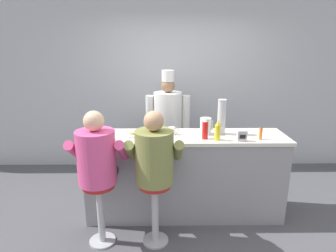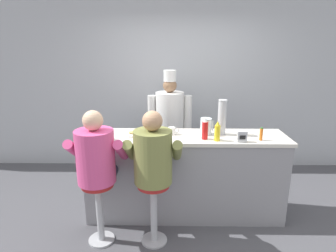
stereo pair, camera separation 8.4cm
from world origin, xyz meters
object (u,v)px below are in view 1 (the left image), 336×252
cup_stack_steel (222,117)px  ketchup_bottle_red (205,129)px  cereal_bowl (96,134)px  napkin_dispenser_chrome (242,136)px  hot_sauce_bottle_orange (261,133)px  diner_seated_pink (98,161)px  coffee_mug_white (172,131)px  breakfast_plate (133,134)px  diner_seated_olive (155,161)px  coffee_mug_blue (106,136)px  mustard_bottle_yellow (217,131)px  water_pitcher_clear (206,126)px  cook_in_whites_near (168,121)px

cup_stack_steel → ketchup_bottle_red: bearing=-139.8°
cereal_bowl → napkin_dispenser_chrome: size_ratio=1.40×
hot_sauce_bottle_orange → diner_seated_pink: diner_seated_pink is taller
diner_seated_pink → coffee_mug_white: bearing=35.9°
breakfast_plate → cereal_bowl: (-0.42, -0.02, 0.01)m
diner_seated_olive → diner_seated_pink: bearing=180.0°
breakfast_plate → ketchup_bottle_red: bearing=-9.8°
hot_sauce_bottle_orange → coffee_mug_blue: hot_sauce_bottle_orange is taller
mustard_bottle_yellow → cereal_bowl: bearing=173.0°
mustard_bottle_yellow → cup_stack_steel: size_ratio=0.54×
hot_sauce_bottle_orange → cereal_bowl: (-1.83, 0.15, -0.04)m
breakfast_plate → diner_seated_olive: diner_seated_olive is taller
coffee_mug_blue → cup_stack_steel: (1.29, 0.22, 0.16)m
ketchup_bottle_red → coffee_mug_white: ketchup_bottle_red is taller
cup_stack_steel → diner_seated_pink: 1.46m
hot_sauce_bottle_orange → coffee_mug_white: size_ratio=1.09×
water_pitcher_clear → coffee_mug_blue: size_ratio=1.49×
cereal_bowl → napkin_dispenser_chrome: napkin_dispenser_chrome is taller
hot_sauce_bottle_orange → breakfast_plate: size_ratio=0.63×
cup_stack_steel → cook_in_whites_near: bearing=123.2°
breakfast_plate → water_pitcher_clear: bearing=2.4°
hot_sauce_bottle_orange → cereal_bowl: bearing=175.5°
mustard_bottle_yellow → cup_stack_steel: (0.08, 0.23, 0.10)m
coffee_mug_blue → cup_stack_steel: 1.32m
cup_stack_steel → napkin_dispenser_chrome: cup_stack_steel is taller
mustard_bottle_yellow → water_pitcher_clear: 0.24m
breakfast_plate → cup_stack_steel: (1.02, 0.04, 0.19)m
diner_seated_pink → diner_seated_olive: size_ratio=1.00×
coffee_mug_white → cereal_bowl: bearing=-176.7°
breakfast_plate → cup_stack_steel: bearing=2.2°
hot_sauce_bottle_orange → cook_in_whites_near: size_ratio=0.08×
coffee_mug_white → hot_sauce_bottle_orange: bearing=-11.5°
cook_in_whites_near → coffee_mug_blue: bearing=-120.8°
breakfast_plate → coffee_mug_white: 0.46m
coffee_mug_blue → breakfast_plate: bearing=33.6°
cook_in_whites_near → mustard_bottle_yellow: bearing=-65.7°
napkin_dispenser_chrome → cook_in_whites_near: 1.43m
breakfast_plate → diner_seated_olive: bearing=-62.6°
water_pitcher_clear → napkin_dispenser_chrome: water_pitcher_clear is taller
ketchup_bottle_red → breakfast_plate: bearing=170.2°
breakfast_plate → cereal_bowl: cereal_bowl is taller
water_pitcher_clear → cereal_bowl: bearing=-177.3°
hot_sauce_bottle_orange → diner_seated_pink: (-1.71, -0.35, -0.17)m
cook_in_whites_near → breakfast_plate: bearing=-113.3°
mustard_bottle_yellow → breakfast_plate: size_ratio=0.97×
diner_seated_olive → cook_in_whites_near: (0.15, 1.48, 0.01)m
water_pitcher_clear → cup_stack_steel: bearing=1.2°
cup_stack_steel → napkin_dispenser_chrome: 0.35m
water_pitcher_clear → coffee_mug_white: bearing=-178.6°
cereal_bowl → hot_sauce_bottle_orange: bearing=-4.5°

